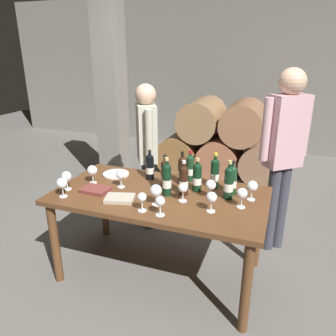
{
  "coord_description": "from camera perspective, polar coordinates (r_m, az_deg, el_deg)",
  "views": [
    {
      "loc": [
        0.88,
        -2.22,
        1.86
      ],
      "look_at": [
        0.0,
        0.2,
        0.91
      ],
      "focal_mm": 34.83,
      "sensor_mm": 36.0,
      "label": 1
    }
  ],
  "objects": [
    {
      "name": "wine_glass_1",
      "position": [
        2.33,
        7.63,
        -5.21
      ],
      "size": [
        0.08,
        0.08,
        0.15
      ],
      "color": "white",
      "rests_on": "dining_table"
    },
    {
      "name": "dining_table",
      "position": [
        2.67,
        -1.48,
        -6.27
      ],
      "size": [
        1.7,
        0.9,
        0.76
      ],
      "color": "brown",
      "rests_on": "ground_plane"
    },
    {
      "name": "wine_bottle_1",
      "position": [
        2.87,
        -3.19,
        0.26
      ],
      "size": [
        0.07,
        0.07,
        0.27
      ],
      "color": "black",
      "rests_on": "dining_table"
    },
    {
      "name": "cellar_back_wall",
      "position": [
        6.5,
        12.67,
        15.74
      ],
      "size": [
        10.0,
        0.24,
        2.8
      ],
      "primitive_type": "cube",
      "color": "slate",
      "rests_on": "ground_plane"
    },
    {
      "name": "wine_bottle_6",
      "position": [
        2.64,
        5.12,
        -1.56
      ],
      "size": [
        0.07,
        0.07,
        0.28
      ],
      "color": "black",
      "rests_on": "dining_table"
    },
    {
      "name": "wine_bottle_7",
      "position": [
        2.77,
        2.51,
        -0.35
      ],
      "size": [
        0.07,
        0.07,
        0.29
      ],
      "color": "black",
      "rests_on": "dining_table"
    },
    {
      "name": "tasting_notebook",
      "position": [
        2.73,
        -12.57,
        -3.74
      ],
      "size": [
        0.23,
        0.17,
        0.03
      ],
      "primitive_type": "cube",
      "rotation": [
        0.0,
        0.0,
        -0.05
      ],
      "color": "brown",
      "rests_on": "dining_table"
    },
    {
      "name": "sommelier_presenting",
      "position": [
        3.08,
        19.66,
        3.68
      ],
      "size": [
        0.4,
        0.34,
        1.72
      ],
      "color": "#383842",
      "rests_on": "ground_plane"
    },
    {
      "name": "taster_seated_left",
      "position": [
        3.35,
        -3.73,
        3.95
      ],
      "size": [
        0.32,
        0.44,
        1.54
      ],
      "color": "#383842",
      "rests_on": "ground_plane"
    },
    {
      "name": "wine_bottle_0",
      "position": [
        2.53,
        10.59,
        -2.52
      ],
      "size": [
        0.07,
        0.07,
        0.31
      ],
      "color": "black",
      "rests_on": "dining_table"
    },
    {
      "name": "wine_bottle_8",
      "position": [
        2.56,
        -0.21,
        -1.94
      ],
      "size": [
        0.07,
        0.07,
        0.31
      ],
      "color": "black",
      "rests_on": "dining_table"
    },
    {
      "name": "wine_bottle_3",
      "position": [
        2.63,
        11.17,
        -2.02
      ],
      "size": [
        0.07,
        0.07,
        0.28
      ],
      "color": "#19381E",
      "rests_on": "dining_table"
    },
    {
      "name": "wine_bottle_9",
      "position": [
        2.71,
        8.19,
        -0.88
      ],
      "size": [
        0.07,
        0.07,
        0.31
      ],
      "color": "black",
      "rests_on": "dining_table"
    },
    {
      "name": "wine_bottle_5",
      "position": [
        2.85,
        3.89,
        0.06
      ],
      "size": [
        0.07,
        0.07,
        0.28
      ],
      "color": "#19381E",
      "rests_on": "dining_table"
    },
    {
      "name": "wine_glass_6",
      "position": [
        2.42,
        12.83,
        -4.45
      ],
      "size": [
        0.08,
        0.08,
        0.15
      ],
      "color": "white",
      "rests_on": "dining_table"
    },
    {
      "name": "serving_plate",
      "position": [
        3.05,
        -9.1,
        -1.04
      ],
      "size": [
        0.24,
        0.24,
        0.01
      ],
      "primitive_type": "cylinder",
      "color": "white",
      "rests_on": "dining_table"
    },
    {
      "name": "wine_glass_0",
      "position": [
        2.52,
        7.49,
        -3.05
      ],
      "size": [
        0.08,
        0.08,
        0.16
      ],
      "color": "white",
      "rests_on": "dining_table"
    },
    {
      "name": "wine_glass_3",
      "position": [
        2.32,
        -4.59,
        -5.27
      ],
      "size": [
        0.07,
        0.07,
        0.14
      ],
      "color": "white",
      "rests_on": "dining_table"
    },
    {
      "name": "ground_plane",
      "position": [
        3.03,
        -1.36,
        -17.67
      ],
      "size": [
        14.0,
        14.0,
        0.0
      ],
      "primitive_type": "plane",
      "color": "#66635E"
    },
    {
      "name": "wine_glass_8",
      "position": [
        2.26,
        -1.38,
        -5.97
      ],
      "size": [
        0.07,
        0.07,
        0.14
      ],
      "color": "white",
      "rests_on": "dining_table"
    },
    {
      "name": "barrel_stack",
      "position": [
        5.08,
        9.35,
        4.67
      ],
      "size": [
        1.86,
        0.9,
        1.15
      ],
      "color": "brown",
      "rests_on": "ground_plane"
    },
    {
      "name": "wine_glass_11",
      "position": [
        2.56,
        14.53,
        -3.17
      ],
      "size": [
        0.08,
        0.08,
        0.16
      ],
      "color": "white",
      "rests_on": "dining_table"
    },
    {
      "name": "wine_bottle_2",
      "position": [
        2.56,
        2.75,
        -2.12
      ],
      "size": [
        0.07,
        0.07,
        0.29
      ],
      "color": "black",
      "rests_on": "dining_table"
    },
    {
      "name": "wine_glass_7",
      "position": [
        2.4,
        -2.13,
        -4.02
      ],
      "size": [
        0.09,
        0.09,
        0.16
      ],
      "color": "white",
      "rests_on": "dining_table"
    },
    {
      "name": "wine_glass_2",
      "position": [
        2.66,
        -18.09,
        -2.61
      ],
      "size": [
        0.09,
        0.09,
        0.16
      ],
      "color": "white",
      "rests_on": "dining_table"
    },
    {
      "name": "wine_glass_9",
      "position": [
        2.46,
        2.63,
        -3.63
      ],
      "size": [
        0.07,
        0.07,
        0.15
      ],
      "color": "white",
      "rests_on": "dining_table"
    },
    {
      "name": "stone_pillar",
      "position": [
        4.43,
        -9.87,
        12.72
      ],
      "size": [
        0.32,
        0.32,
        2.6
      ],
      "primitive_type": "cube",
      "color": "slate",
      "rests_on": "ground_plane"
    },
    {
      "name": "wine_glass_5",
      "position": [
        2.86,
        -13.12,
        -0.47
      ],
      "size": [
        0.09,
        0.09,
        0.16
      ],
      "color": "white",
      "rests_on": "dining_table"
    },
    {
      "name": "leather_ledger",
      "position": [
        2.54,
        -8.43,
        -5.28
      ],
      "size": [
        0.25,
        0.21,
        0.03
      ],
      "primitive_type": "cube",
      "rotation": [
        0.0,
        0.0,
        0.27
      ],
      "color": "#B2A893",
      "rests_on": "dining_table"
    },
    {
      "name": "wine_glass_4",
      "position": [
        2.73,
        -8.3,
        -1.28
      ],
      "size": [
        0.08,
        0.08,
        0.15
      ],
      "color": "white",
      "rests_on": "dining_table"
    },
    {
      "name": "wine_glass_10",
      "position": [
        2.79,
        -17.37,
        -1.48
      ],
      "size": [
        0.09,
        0.09,
        0.16
      ],
      "color": "white",
      "rests_on": "dining_table"
    },
    {
      "name": "wine_bottle_4",
      "position": [
        2.69,
        -0.59,
        -0.97
      ],
      "size": [
        0.07,
        0.07,
        0.29
      ],
      "color": "black",
      "rests_on": "dining_table"
    }
  ]
}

